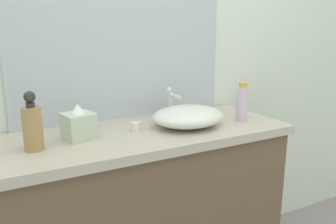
% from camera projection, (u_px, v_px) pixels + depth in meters
% --- Properties ---
extents(bathroom_wall_rear, '(6.00, 0.06, 2.60)m').
position_uv_depth(bathroom_wall_rear, '(125.00, 40.00, 1.74)').
color(bathroom_wall_rear, silver).
rests_on(bathroom_wall_rear, ground).
extents(vanity_counter, '(1.33, 0.52, 0.91)m').
position_uv_depth(vanity_counter, '(147.00, 219.00, 1.67)').
color(vanity_counter, brown).
rests_on(vanity_counter, ground).
extents(wall_mirror_panel, '(1.11, 0.01, 1.04)m').
position_uv_depth(wall_mirror_panel, '(122.00, 14.00, 1.66)').
color(wall_mirror_panel, '#B2BCC6').
rests_on(wall_mirror_panel, vanity_counter).
extents(sink_basin, '(0.35, 0.29, 0.10)m').
position_uv_depth(sink_basin, '(188.00, 116.00, 1.62)').
color(sink_basin, silver).
rests_on(sink_basin, vanity_counter).
extents(faucet, '(0.03, 0.12, 0.16)m').
position_uv_depth(faucet, '(171.00, 100.00, 1.75)').
color(faucet, silver).
rests_on(faucet, vanity_counter).
extents(soap_dispenser, '(0.07, 0.07, 0.23)m').
position_uv_depth(soap_dispenser, '(32.00, 126.00, 1.30)').
color(soap_dispenser, '#A37F4B').
rests_on(soap_dispenser, vanity_counter).
extents(lotion_bottle, '(0.06, 0.06, 0.19)m').
position_uv_depth(lotion_bottle, '(242.00, 103.00, 1.71)').
color(lotion_bottle, silver).
rests_on(lotion_bottle, vanity_counter).
extents(tissue_box, '(0.14, 0.14, 0.15)m').
position_uv_depth(tissue_box, '(79.00, 124.00, 1.43)').
color(tissue_box, beige).
rests_on(tissue_box, vanity_counter).
extents(candle_jar, '(0.05, 0.05, 0.04)m').
position_uv_depth(candle_jar, '(136.00, 126.00, 1.56)').
color(candle_jar, silver).
rests_on(candle_jar, vanity_counter).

